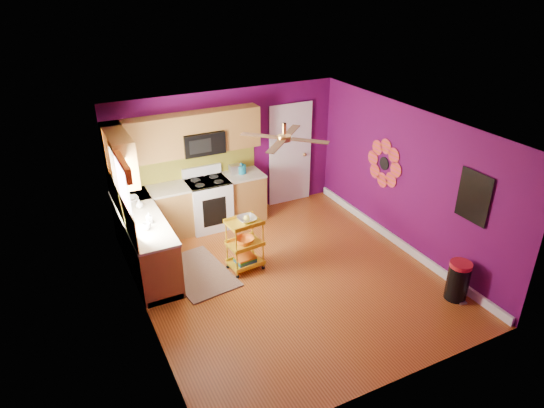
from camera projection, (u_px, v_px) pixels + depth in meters
ground at (288, 277)px, 7.81m from camera, size 5.00×5.00×0.00m
room_envelope at (292, 184)px, 7.10m from camera, size 4.54×5.04×2.52m
lower_cabinets at (173, 223)px, 8.54m from camera, size 2.81×2.31×0.94m
electric_range at (208, 203)px, 9.12m from camera, size 0.76×0.66×1.13m
upper_cabinetry at (166, 142)px, 8.25m from camera, size 2.80×2.30×1.26m
left_window at (121, 179)px, 6.99m from camera, size 0.08×1.35×1.08m
panel_door at (290, 155)px, 9.88m from camera, size 0.95×0.11×2.15m
right_wall_art at (421, 177)px, 7.79m from camera, size 0.04×2.74×1.04m
ceiling_fan at (284, 137)px, 6.95m from camera, size 1.01×1.01×0.26m
shag_rug at (199, 273)px, 7.89m from camera, size 1.05×1.52×0.02m
rolling_cart at (245, 242)px, 7.80m from camera, size 0.58×0.45×0.99m
trash_can at (458, 281)px, 7.18m from camera, size 0.39×0.40×0.62m
teal_kettle at (241, 169)px, 9.22m from camera, size 0.18×0.18×0.21m
toaster at (235, 169)px, 9.19m from camera, size 0.22×0.15×0.18m
soap_bottle_a at (149, 218)px, 7.43m from camera, size 0.08×0.08×0.18m
soap_bottle_b at (139, 204)px, 7.90m from camera, size 0.12×0.12×0.15m
counter_dish at (130, 199)px, 8.14m from camera, size 0.27×0.27×0.07m
counter_cup at (146, 226)px, 7.27m from camera, size 0.13×0.13×0.11m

